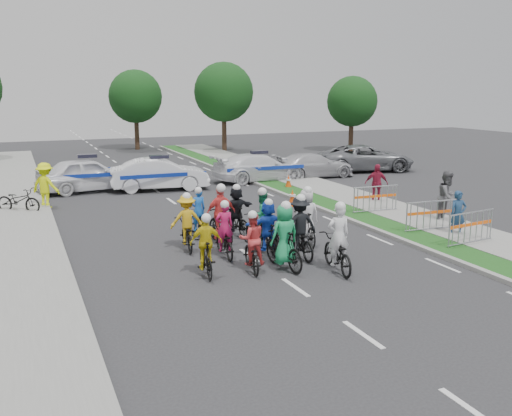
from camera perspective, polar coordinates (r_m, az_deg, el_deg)
name	(u,v)px	position (r m, az deg, el deg)	size (l,w,h in m)	color
ground	(295,288)	(14.33, 3.96, -7.94)	(90.00, 90.00, 0.00)	#28282B
curb_right	(359,223)	(20.94, 10.23, -1.53)	(0.20, 60.00, 0.12)	gray
grass_strip	(375,222)	(21.33, 11.80, -1.36)	(1.20, 60.00, 0.11)	#1C4215
sidewalk_right	(415,217)	(22.38, 15.60, -0.90)	(2.40, 60.00, 0.13)	gray
sidewalk_left	(11,261)	(17.66, -23.30, -4.85)	(3.00, 60.00, 0.13)	gray
rider_0	(337,248)	(15.50, 8.14, -4.01)	(0.97, 1.99, 1.94)	black
rider_1	(284,243)	(15.51, 2.84, -3.49)	(0.86, 1.87, 1.92)	black
rider_2	(251,248)	(15.40, -0.46, -4.02)	(0.87, 1.73, 1.68)	black
rider_3	(206,251)	(15.06, -5.04, -4.34)	(0.89, 1.66, 1.70)	black
rider_4	(299,233)	(16.64, 4.32, -2.48)	(1.07, 1.88, 1.90)	black
rider_5	(268,231)	(16.79, 1.16, -2.32)	(1.41, 1.68, 1.72)	black
rider_6	(224,238)	(16.72, -3.21, -2.99)	(0.70, 1.70, 1.70)	black
rider_7	(306,222)	(17.93, 5.01, -1.43)	(0.86, 1.86, 1.90)	black
rider_8	(261,224)	(17.86, 0.52, -1.59)	(0.92, 1.90, 1.86)	black
rider_9	(221,221)	(18.01, -3.56, -1.30)	(1.01, 1.89, 1.96)	black
rider_10	(187,227)	(17.53, -6.95, -1.91)	(1.05, 1.81, 1.79)	black
rider_11	(236,214)	(19.00, -2.02, -0.59)	(1.46, 1.74, 1.77)	black
rider_12	(198,219)	(19.14, -5.81, -1.13)	(0.72, 1.69, 1.68)	black
police_car_0	(88,175)	(28.39, -16.43, 3.23)	(1.91, 4.75, 1.62)	white
police_car_1	(160,174)	(27.98, -9.62, 3.34)	(1.63, 4.67, 1.54)	white
police_car_2	(259,167)	(30.28, 0.32, 4.08)	(2.05, 5.04, 1.46)	white
civilian_sedan	(314,165)	(31.77, 5.79, 4.27)	(1.86, 4.57, 1.33)	#BCBBC1
civilian_suv	(366,158)	(34.64, 10.96, 4.94)	(2.58, 5.61, 1.56)	slate
spectator_0	(458,214)	(20.04, 19.55, -0.56)	(0.56, 0.37, 1.54)	navy
spectator_1	(447,197)	(22.01, 18.59, 1.06)	(0.93, 0.72, 1.91)	#525156
spectator_2	(376,184)	(24.97, 11.94, 2.40)	(0.99, 0.41, 1.69)	maroon
marshal_hiviz	(45,185)	(24.95, -20.31, 2.13)	(1.21, 0.70, 1.88)	#E9FE0D
barrier_0	(471,229)	(18.92, 20.67, -2.01)	(2.00, 0.50, 1.12)	#A5A8AD
barrier_1	(430,217)	(20.27, 17.04, -0.86)	(2.00, 0.50, 1.12)	#A5A8AD
barrier_2	(375,200)	(22.78, 11.85, 0.78)	(2.00, 0.50, 1.12)	#A5A8AD
cone_0	(292,198)	(23.94, 3.66, 1.01)	(0.40, 0.40, 0.70)	#F24C0C
cone_1	(288,182)	(28.03, 3.27, 2.62)	(0.40, 0.40, 0.70)	#F24C0C
parked_bike	(19,200)	(24.46, -22.66, 0.72)	(0.66, 1.90, 1.00)	black
tree_1	(224,92)	(44.64, -3.24, 11.49)	(4.55, 4.55, 6.82)	#382619
tree_2	(352,102)	(45.03, 9.58, 10.45)	(3.85, 3.85, 5.77)	#382619
tree_4	(135,97)	(46.90, -11.98, 10.85)	(4.20, 4.20, 6.30)	#382619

